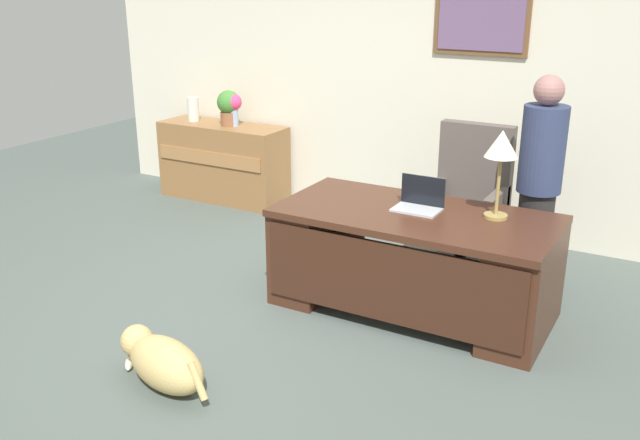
# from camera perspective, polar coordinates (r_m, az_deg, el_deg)

# --- Properties ---
(ground_plane) EXTENTS (12.00, 12.00, 0.00)m
(ground_plane) POSITION_cam_1_polar(r_m,az_deg,el_deg) (4.84, -4.57, -8.91)
(ground_plane) COLOR #4C5651
(back_wall) EXTENTS (7.00, 0.16, 2.70)m
(back_wall) POSITION_cam_1_polar(r_m,az_deg,el_deg) (6.64, 7.97, 11.14)
(back_wall) COLOR beige
(back_wall) RESTS_ON ground_plane
(desk) EXTENTS (1.92, 0.94, 0.74)m
(desk) POSITION_cam_1_polar(r_m,az_deg,el_deg) (4.96, 7.50, -3.12)
(desk) COLOR #422316
(desk) RESTS_ON ground_plane
(credenza) EXTENTS (1.38, 0.50, 0.81)m
(credenza) POSITION_cam_1_polar(r_m,az_deg,el_deg) (7.51, -7.85, 4.70)
(credenza) COLOR olive
(credenza) RESTS_ON ground_plane
(armchair) EXTENTS (0.60, 0.59, 1.16)m
(armchair) POSITION_cam_1_polar(r_m,az_deg,el_deg) (5.82, 11.85, 1.16)
(armchair) COLOR #564C47
(armchair) RESTS_ON ground_plane
(person_standing) EXTENTS (0.32, 0.32, 1.63)m
(person_standing) POSITION_cam_1_polar(r_m,az_deg,el_deg) (5.37, 17.38, 2.82)
(person_standing) COLOR #262323
(person_standing) RESTS_ON ground_plane
(dog_lying) EXTENTS (0.76, 0.44, 0.30)m
(dog_lying) POSITION_cam_1_polar(r_m,az_deg,el_deg) (4.27, -12.68, -11.16)
(dog_lying) COLOR tan
(dog_lying) RESTS_ON ground_plane
(laptop) EXTENTS (0.32, 0.22, 0.22)m
(laptop) POSITION_cam_1_polar(r_m,az_deg,el_deg) (4.93, 8.09, 1.52)
(laptop) COLOR #B2B5BA
(laptop) RESTS_ON desk
(desk_lamp) EXTENTS (0.22, 0.22, 0.60)m
(desk_lamp) POSITION_cam_1_polar(r_m,az_deg,el_deg) (4.74, 14.54, 5.57)
(desk_lamp) COLOR #9E8447
(desk_lamp) RESTS_ON desk
(vase_with_flowers) EXTENTS (0.17, 0.17, 0.33)m
(vase_with_flowers) POSITION_cam_1_polar(r_m,az_deg,el_deg) (7.28, -7.04, 9.21)
(vase_with_flowers) COLOR #92AACB
(vase_with_flowers) RESTS_ON credenza
(vase_empty) EXTENTS (0.12, 0.12, 0.25)m
(vase_empty) POSITION_cam_1_polar(r_m,az_deg,el_deg) (7.62, -10.28, 8.87)
(vase_empty) COLOR silver
(vase_empty) RESTS_ON credenza
(potted_plant) EXTENTS (0.24, 0.24, 0.36)m
(potted_plant) POSITION_cam_1_polar(r_m,az_deg,el_deg) (7.32, -7.43, 9.16)
(potted_plant) COLOR brown
(potted_plant) RESTS_ON credenza
(dog_toy_bone) EXTENTS (0.13, 0.15, 0.05)m
(dog_toy_bone) POSITION_cam_1_polar(r_m,az_deg,el_deg) (4.56, -15.26, -11.19)
(dog_toy_bone) COLOR beige
(dog_toy_bone) RESTS_ON ground_plane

